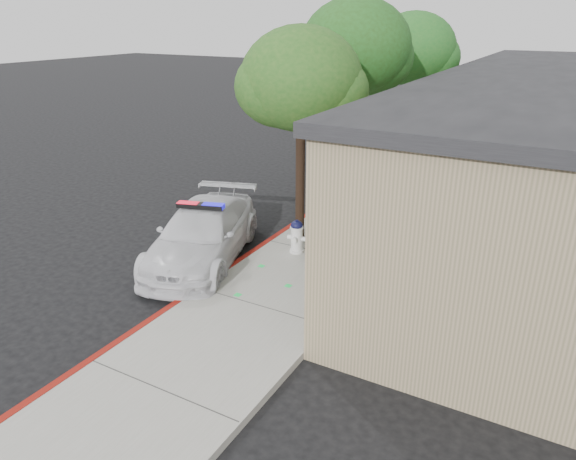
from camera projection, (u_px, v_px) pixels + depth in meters
The scene contains 9 objects.
ground at pixel (196, 293), 11.65m from camera, with size 120.00×120.00×0.00m, color black.
sidewalk at pixel (321, 255), 13.33m from camera, with size 3.20×60.00×0.15m, color gray.
red_curb at pixel (269, 243), 14.02m from camera, with size 0.14×60.00×0.16m, color maroon.
clapboard_building at pixel (573, 150), 15.12m from camera, with size 7.30×20.89×4.24m.
police_car at pixel (203, 234), 13.00m from camera, with size 3.32×5.11×1.50m.
fire_hydrant at pixel (297, 236), 13.16m from camera, with size 0.49×0.43×0.86m.
street_tree_near at pixel (301, 84), 12.63m from camera, with size 3.14×2.94×5.39m.
street_tree_mid at pixel (355, 51), 15.14m from camera, with size 3.19×3.31×6.09m.
street_tree_far at pixel (414, 53), 18.92m from camera, with size 3.15×3.07×5.73m.
Camera 1 is at (6.77, -7.98, 5.69)m, focal length 32.85 mm.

